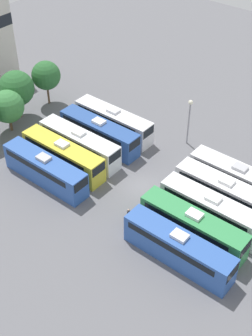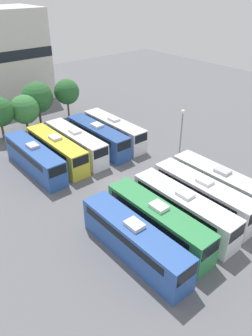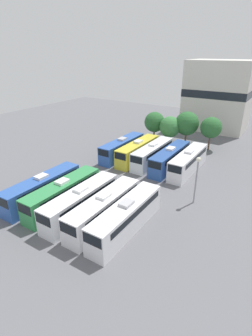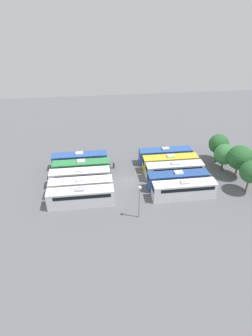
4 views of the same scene
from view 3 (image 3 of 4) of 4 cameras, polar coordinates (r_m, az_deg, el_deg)
ground_plane at (r=40.09m, az=-0.46°, el=-3.43°), size 118.59×118.59×0.00m
bus_0 at (r=36.79m, az=-17.60°, el=-4.14°), size 2.54×11.81×3.70m
bus_1 at (r=34.78m, az=-13.43°, el=-5.33°), size 2.54×11.81×3.70m
bus_2 at (r=32.60m, az=-9.62°, el=-7.12°), size 2.54×11.81×3.70m
bus_3 at (r=30.93m, az=-4.70°, el=-8.70°), size 2.54×11.81×3.70m
bus_4 at (r=29.49m, az=0.12°, el=-10.44°), size 2.54×11.81×3.70m
bus_5 at (r=49.69m, az=-0.79°, el=4.50°), size 2.54×11.81×3.70m
bus_6 at (r=48.31m, az=2.64°, el=3.88°), size 2.54×11.81×3.70m
bus_7 at (r=47.05m, az=5.88°, el=3.21°), size 2.54×11.81×3.70m
bus_8 at (r=45.48m, az=9.56°, el=2.23°), size 2.54×11.81×3.70m
bus_9 at (r=44.68m, az=13.41°, el=1.48°), size 2.54×11.81×3.70m
worker_person at (r=40.85m, az=-8.60°, el=-2.00°), size 0.36×0.36×1.62m
light_pole at (r=34.40m, az=15.22°, el=-0.81°), size 0.60×0.60×6.55m
tree_0 at (r=58.58m, az=6.23°, el=9.90°), size 4.42×4.42×6.48m
tree_1 at (r=56.92m, az=9.54°, el=8.80°), size 4.46×4.46×6.03m
tree_2 at (r=57.10m, az=13.12°, el=9.41°), size 4.97×4.97×7.11m
tree_3 at (r=55.28m, az=18.03°, el=8.35°), size 4.21×4.21×6.71m
depot_building at (r=71.24m, az=19.38°, el=14.68°), size 15.05×11.12×16.62m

